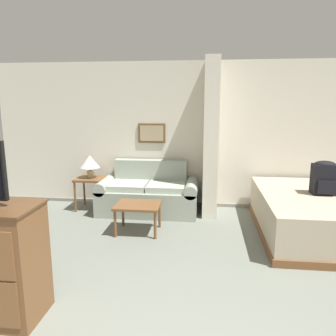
{
  "coord_description": "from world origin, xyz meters",
  "views": [
    {
      "loc": [
        0.03,
        -1.56,
        1.89
      ],
      "look_at": [
        -0.45,
        2.58,
        1.05
      ],
      "focal_mm": 35.0,
      "sensor_mm": 36.0,
      "label": 1
    }
  ],
  "objects_px": {
    "coffee_table": "(138,208)",
    "backpack": "(324,177)",
    "bed": "(316,214)",
    "couch": "(148,194)",
    "table_lamp": "(90,162)"
  },
  "relations": [
    {
      "from": "couch",
      "to": "backpack",
      "type": "distance_m",
      "value": 2.79
    },
    {
      "from": "table_lamp",
      "to": "bed",
      "type": "height_order",
      "value": "table_lamp"
    },
    {
      "from": "bed",
      "to": "coffee_table",
      "type": "bearing_deg",
      "value": -174.89
    },
    {
      "from": "couch",
      "to": "backpack",
      "type": "height_order",
      "value": "backpack"
    },
    {
      "from": "couch",
      "to": "coffee_table",
      "type": "xyz_separation_m",
      "value": [
        0.01,
        -0.94,
        0.06
      ]
    },
    {
      "from": "couch",
      "to": "coffee_table",
      "type": "bearing_deg",
      "value": -89.3
    },
    {
      "from": "couch",
      "to": "table_lamp",
      "type": "bearing_deg",
      "value": 177.73
    },
    {
      "from": "coffee_table",
      "to": "backpack",
      "type": "distance_m",
      "value": 2.7
    },
    {
      "from": "coffee_table",
      "to": "bed",
      "type": "bearing_deg",
      "value": 5.11
    },
    {
      "from": "couch",
      "to": "table_lamp",
      "type": "height_order",
      "value": "table_lamp"
    },
    {
      "from": "backpack",
      "to": "table_lamp",
      "type": "bearing_deg",
      "value": 168.86
    },
    {
      "from": "couch",
      "to": "coffee_table",
      "type": "distance_m",
      "value": 0.95
    },
    {
      "from": "couch",
      "to": "coffee_table",
      "type": "height_order",
      "value": "couch"
    },
    {
      "from": "coffee_table",
      "to": "backpack",
      "type": "bearing_deg",
      "value": 5.52
    },
    {
      "from": "backpack",
      "to": "bed",
      "type": "bearing_deg",
      "value": -159.94
    }
  ]
}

